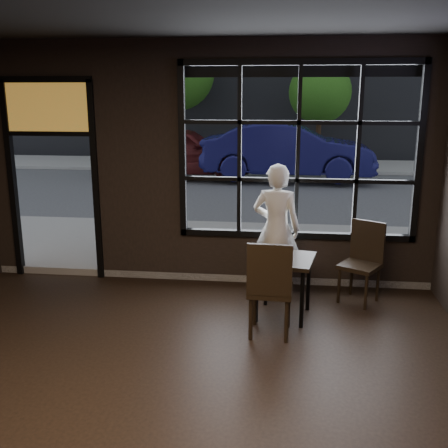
# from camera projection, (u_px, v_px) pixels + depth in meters

# --- Properties ---
(floor) EXTENTS (6.00, 7.00, 0.02)m
(floor) POSITION_uv_depth(u_px,v_px,m) (136.00, 446.00, 3.89)
(floor) COLOR black
(floor) RESTS_ON ground
(window_frame) EXTENTS (3.06, 0.12, 2.28)m
(window_frame) POSITION_uv_depth(u_px,v_px,m) (298.00, 152.00, 6.68)
(window_frame) COLOR black
(window_frame) RESTS_ON ground
(stained_transom) EXTENTS (1.20, 0.06, 0.70)m
(stained_transom) POSITION_uv_depth(u_px,v_px,m) (48.00, 107.00, 6.92)
(stained_transom) COLOR orange
(stained_transom) RESTS_ON ground
(street_asphalt) EXTENTS (60.00, 41.00, 0.04)m
(street_asphalt) POSITION_uv_depth(u_px,v_px,m) (265.00, 143.00, 27.00)
(street_asphalt) COLOR #545456
(street_asphalt) RESTS_ON ground
(cafe_table) EXTENTS (0.77, 0.77, 0.72)m
(cafe_table) POSITION_uv_depth(u_px,v_px,m) (283.00, 287.00, 6.04)
(cafe_table) COLOR black
(cafe_table) RESTS_ON floor
(chair_near) EXTENTS (0.48, 0.48, 1.07)m
(chair_near) POSITION_uv_depth(u_px,v_px,m) (271.00, 287.00, 5.55)
(chair_near) COLOR black
(chair_near) RESTS_ON floor
(chair_window) EXTENTS (0.60, 0.60, 1.00)m
(chair_window) POSITION_uv_depth(u_px,v_px,m) (360.00, 263.00, 6.41)
(chair_window) COLOR black
(chair_window) RESTS_ON floor
(man) EXTENTS (0.67, 0.49, 1.68)m
(man) POSITION_uv_depth(u_px,v_px,m) (276.00, 229.00, 6.71)
(man) COLOR silver
(man) RESTS_ON floor
(hotdog) EXTENTS (0.20, 0.08, 0.06)m
(hotdog) POSITION_uv_depth(u_px,v_px,m) (284.00, 252.00, 6.04)
(hotdog) COLOR tan
(hotdog) RESTS_ON cafe_table
(cup) EXTENTS (0.13, 0.13, 0.10)m
(cup) POSITION_uv_depth(u_px,v_px,m) (260.00, 254.00, 5.93)
(cup) COLOR silver
(cup) RESTS_ON cafe_table
(navy_car) EXTENTS (4.92, 1.78, 1.61)m
(navy_car) POSITION_uv_depth(u_px,v_px,m) (288.00, 151.00, 15.02)
(navy_car) COLOR #131347
(navy_car) RESTS_ON street_asphalt
(maroon_car) EXTENTS (4.32, 1.81, 1.46)m
(maroon_car) POSITION_uv_depth(u_px,v_px,m) (181.00, 151.00, 15.53)
(maroon_car) COLOR #511717
(maroon_car) RESTS_ON street_asphalt
(tree_left) EXTENTS (2.66, 2.66, 4.54)m
(tree_left) POSITION_uv_depth(u_px,v_px,m) (177.00, 72.00, 18.17)
(tree_left) COLOR #332114
(tree_left) RESTS_ON street_asphalt
(tree_right) EXTENTS (2.10, 2.10, 3.58)m
(tree_right) POSITION_uv_depth(u_px,v_px,m) (320.00, 92.00, 17.60)
(tree_right) COLOR #332114
(tree_right) RESTS_ON street_asphalt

